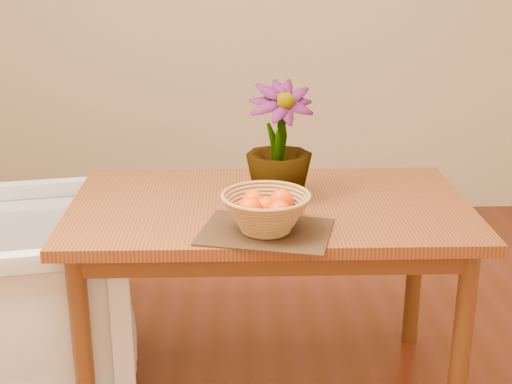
{
  "coord_description": "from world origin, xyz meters",
  "views": [
    {
      "loc": [
        -0.11,
        -2.05,
        1.61
      ],
      "look_at": [
        -0.05,
        0.07,
        0.87
      ],
      "focal_mm": 50.0,
      "sensor_mm": 36.0,
      "label": 1
    }
  ],
  "objects_px": {
    "table": "(269,226)",
    "armchair": "(23,290)",
    "potted_plant": "(279,142)",
    "wicker_basket": "(266,214)"
  },
  "relations": [
    {
      "from": "potted_plant",
      "to": "armchair",
      "type": "height_order",
      "value": "potted_plant"
    },
    {
      "from": "table",
      "to": "potted_plant",
      "type": "xyz_separation_m",
      "value": [
        0.03,
        0.04,
        0.3
      ]
    },
    {
      "from": "wicker_basket",
      "to": "armchair",
      "type": "xyz_separation_m",
      "value": [
        -0.89,
        0.32,
        -0.41
      ]
    },
    {
      "from": "wicker_basket",
      "to": "potted_plant",
      "type": "relative_size",
      "value": 0.68
    },
    {
      "from": "potted_plant",
      "to": "wicker_basket",
      "type": "bearing_deg",
      "value": -108.94
    },
    {
      "from": "wicker_basket",
      "to": "armchair",
      "type": "height_order",
      "value": "wicker_basket"
    },
    {
      "from": "table",
      "to": "armchair",
      "type": "height_order",
      "value": "armchair"
    },
    {
      "from": "armchair",
      "to": "wicker_basket",
      "type": "bearing_deg",
      "value": -120.52
    },
    {
      "from": "table",
      "to": "potted_plant",
      "type": "height_order",
      "value": "potted_plant"
    },
    {
      "from": "potted_plant",
      "to": "table",
      "type": "bearing_deg",
      "value": -135.92
    }
  ]
}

